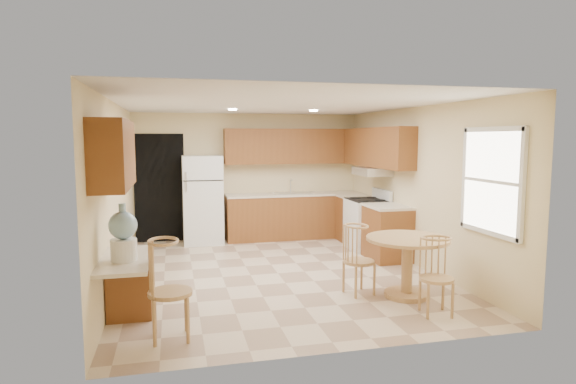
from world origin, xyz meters
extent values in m
plane|color=beige|center=(0.00, 0.00, 0.00)|extent=(5.50, 5.50, 0.00)
cube|color=white|center=(0.00, 0.00, 2.50)|extent=(4.50, 5.50, 0.02)
cube|color=beige|center=(0.00, 2.75, 1.25)|extent=(4.50, 0.02, 2.50)
cube|color=beige|center=(0.00, -2.75, 1.25)|extent=(4.50, 0.02, 2.50)
cube|color=beige|center=(-2.25, 0.00, 1.25)|extent=(0.02, 5.50, 2.50)
cube|color=beige|center=(2.25, 0.00, 1.25)|extent=(0.02, 5.50, 2.50)
cube|color=black|center=(-1.75, 2.73, 1.05)|extent=(0.90, 0.02, 2.10)
cube|color=brown|center=(0.88, 2.45, 0.43)|extent=(2.75, 0.60, 0.87)
cube|color=beige|center=(0.88, 2.45, 0.89)|extent=(2.75, 0.63, 0.04)
cube|color=brown|center=(1.95, 1.85, 0.43)|extent=(0.60, 0.59, 0.87)
cube|color=beige|center=(1.95, 1.85, 0.89)|extent=(0.63, 0.59, 0.04)
cube|color=brown|center=(1.95, 0.40, 0.43)|extent=(0.60, 0.80, 0.87)
cube|color=beige|center=(1.95, 0.40, 0.89)|extent=(0.63, 0.80, 0.04)
cube|color=brown|center=(0.88, 2.58, 1.85)|extent=(2.75, 0.33, 0.70)
cube|color=brown|center=(2.08, 1.21, 1.85)|extent=(0.33, 2.42, 0.70)
cube|color=brown|center=(-2.08, -1.60, 1.85)|extent=(0.33, 1.40, 0.70)
cube|color=silver|center=(0.85, 2.45, 0.91)|extent=(0.78, 0.44, 0.01)
cube|color=silver|center=(2.00, 1.18, 1.42)|extent=(0.50, 0.76, 0.14)
cube|color=brown|center=(-2.00, -1.32, 0.36)|extent=(0.48, 0.42, 0.72)
cube|color=beige|center=(-2.00, -1.70, 0.75)|extent=(0.50, 1.20, 0.04)
cube|color=white|center=(2.23, -1.85, 1.50)|extent=(0.05, 1.00, 1.20)
cube|color=white|center=(2.22, -1.85, 2.12)|extent=(0.05, 1.10, 0.06)
cube|color=white|center=(2.22, -1.85, 0.88)|extent=(0.05, 1.10, 0.06)
cube|color=white|center=(2.22, -2.38, 1.50)|extent=(0.05, 0.06, 1.28)
cube|color=white|center=(2.22, -1.32, 1.50)|extent=(0.05, 0.06, 1.28)
cylinder|color=white|center=(-0.50, 1.20, 2.48)|extent=(0.14, 0.14, 0.02)
cylinder|color=white|center=(0.90, 1.20, 2.48)|extent=(0.14, 0.14, 0.02)
cube|color=white|center=(-0.95, 2.40, 0.84)|extent=(0.74, 0.69, 1.68)
cube|color=black|center=(-0.95, 2.05, 1.24)|extent=(0.73, 0.01, 0.02)
cube|color=silver|center=(-1.26, 2.04, 1.14)|extent=(0.03, 0.03, 0.18)
cube|color=silver|center=(-1.26, 2.04, 1.34)|extent=(0.03, 0.03, 0.14)
cube|color=white|center=(1.92, 1.18, 0.45)|extent=(0.65, 0.76, 0.90)
cube|color=black|center=(1.92, 1.18, 0.91)|extent=(0.64, 0.75, 0.02)
cube|color=white|center=(2.20, 1.18, 1.00)|extent=(0.06, 0.76, 0.18)
cylinder|color=tan|center=(1.37, -1.42, 0.03)|extent=(0.56, 0.56, 0.06)
cylinder|color=tan|center=(1.37, -1.42, 0.37)|extent=(0.14, 0.14, 0.69)
cylinder|color=tan|center=(1.37, -1.42, 0.75)|extent=(1.04, 1.04, 0.04)
cylinder|color=tan|center=(0.82, -1.17, 0.43)|extent=(0.40, 0.40, 0.04)
cylinder|color=tan|center=(0.68, -1.03, 0.21)|extent=(0.03, 0.03, 0.43)
cylinder|color=tan|center=(0.96, -1.03, 0.21)|extent=(0.03, 0.03, 0.43)
cylinder|color=tan|center=(0.68, -1.31, 0.21)|extent=(0.03, 0.03, 0.43)
cylinder|color=tan|center=(0.96, -1.31, 0.21)|extent=(0.03, 0.03, 0.43)
cylinder|color=tan|center=(1.40, -2.07, 0.42)|extent=(0.39, 0.39, 0.04)
cylinder|color=tan|center=(1.26, -1.93, 0.21)|extent=(0.03, 0.03, 0.42)
cylinder|color=tan|center=(1.54, -1.93, 0.21)|extent=(0.03, 0.03, 0.42)
cylinder|color=tan|center=(1.26, -2.21, 0.21)|extent=(0.03, 0.03, 0.42)
cylinder|color=tan|center=(1.54, -2.21, 0.21)|extent=(0.03, 0.03, 0.42)
cylinder|color=tan|center=(-1.55, -2.05, 0.48)|extent=(0.44, 0.44, 0.04)
cylinder|color=tan|center=(-1.71, -1.89, 0.24)|extent=(0.04, 0.04, 0.48)
cylinder|color=tan|center=(-1.39, -1.89, 0.24)|extent=(0.04, 0.04, 0.48)
cylinder|color=tan|center=(-1.71, -2.21, 0.24)|extent=(0.04, 0.04, 0.48)
cylinder|color=tan|center=(-1.39, -2.21, 0.24)|extent=(0.04, 0.04, 0.48)
cylinder|color=white|center=(-2.00, -1.80, 0.88)|extent=(0.26, 0.26, 0.22)
sphere|color=#80ABC7|center=(-2.00, -1.80, 1.14)|extent=(0.28, 0.28, 0.28)
cylinder|color=#80ABC7|center=(-2.00, -1.80, 1.32)|extent=(0.07, 0.07, 0.08)
camera|label=1|loc=(-1.50, -6.86, 2.01)|focal=30.00mm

